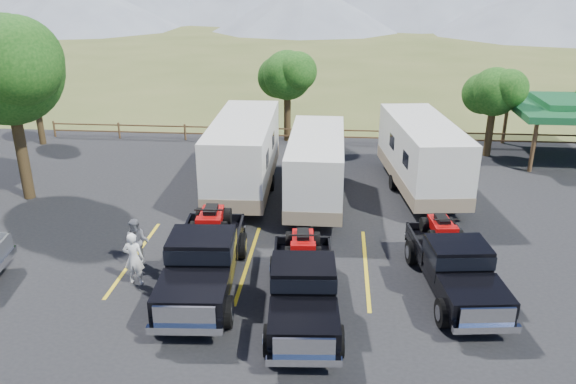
# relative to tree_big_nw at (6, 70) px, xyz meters

# --- Properties ---
(ground) EXTENTS (320.00, 320.00, 0.00)m
(ground) POSITION_rel_tree_big_nw_xyz_m (12.55, -9.03, -5.60)
(ground) COLOR #404E21
(ground) RESTS_ON ground
(asphalt_lot) EXTENTS (44.00, 34.00, 0.04)m
(asphalt_lot) POSITION_rel_tree_big_nw_xyz_m (12.55, -6.03, -5.58)
(asphalt_lot) COLOR black
(asphalt_lot) RESTS_ON ground
(stall_lines) EXTENTS (12.12, 5.50, 0.01)m
(stall_lines) POSITION_rel_tree_big_nw_xyz_m (12.55, -5.03, -5.55)
(stall_lines) COLOR gold
(stall_lines) RESTS_ON asphalt_lot
(tree_big_nw) EXTENTS (5.54, 5.18, 7.84)m
(tree_big_nw) POSITION_rel_tree_big_nw_xyz_m (0.00, 0.00, 0.00)
(tree_big_nw) COLOR #302313
(tree_big_nw) RESTS_ON ground
(tree_ne_a) EXTENTS (3.11, 2.92, 4.76)m
(tree_ne_a) POSITION_rel_tree_big_nw_xyz_m (21.52, 7.99, -2.11)
(tree_ne_a) COLOR #302313
(tree_ne_a) RESTS_ON ground
(tree_north) EXTENTS (3.46, 3.24, 5.25)m
(tree_north) POSITION_rel_tree_big_nw_xyz_m (10.52, 9.99, -1.76)
(tree_north) COLOR #302313
(tree_north) RESTS_ON ground
(tree_nw_small) EXTENTS (2.59, 2.43, 3.85)m
(tree_nw_small) POSITION_rel_tree_big_nw_xyz_m (-3.48, 7.99, -2.81)
(tree_nw_small) COLOR #302313
(tree_nw_small) RESTS_ON ground
(rail_fence) EXTENTS (36.12, 0.12, 1.00)m
(rail_fence) POSITION_rel_tree_big_nw_xyz_m (14.55, 9.47, -4.99)
(rail_fence) COLOR brown
(rail_fence) RESTS_ON ground
(pavilion) EXTENTS (6.20, 6.20, 3.22)m
(pavilion) POSITION_rel_tree_big_nw_xyz_m (25.55, 7.97, -2.81)
(pavilion) COLOR brown
(pavilion) RESTS_ON ground
(rig_left) EXTENTS (2.54, 6.41, 2.10)m
(rig_left) POSITION_rel_tree_big_nw_xyz_m (9.44, -6.68, -4.54)
(rig_left) COLOR black
(rig_left) RESTS_ON asphalt_lot
(rig_center) EXTENTS (2.37, 5.93, 1.94)m
(rig_center) POSITION_rel_tree_big_nw_xyz_m (12.60, -7.86, -4.62)
(rig_center) COLOR black
(rig_center) RESTS_ON asphalt_lot
(rig_right) EXTENTS (2.54, 5.86, 1.90)m
(rig_right) POSITION_rel_tree_big_nw_xyz_m (17.15, -6.18, -4.64)
(rig_right) COLOR black
(rig_right) RESTS_ON asphalt_lot
(trailer_left) EXTENTS (2.69, 9.61, 3.34)m
(trailer_left) POSITION_rel_tree_big_nw_xyz_m (9.38, 1.46, -3.81)
(trailer_left) COLOR silver
(trailer_left) RESTS_ON asphalt_lot
(trailer_center) EXTENTS (2.30, 8.57, 2.99)m
(trailer_center) POSITION_rel_tree_big_nw_xyz_m (12.62, 0.45, -3.99)
(trailer_center) COLOR silver
(trailer_center) RESTS_ON asphalt_lot
(trailer_right) EXTENTS (3.34, 9.29, 3.21)m
(trailer_right) POSITION_rel_tree_big_nw_xyz_m (17.20, 2.23, -3.88)
(trailer_right) COLOR silver
(trailer_right) RESTS_ON asphalt_lot
(person_a) EXTENTS (0.65, 0.44, 1.77)m
(person_a) POSITION_rel_tree_big_nw_xyz_m (7.21, -6.74, -4.67)
(person_a) COLOR white
(person_a) RESTS_ON asphalt_lot
(person_b) EXTENTS (0.90, 0.75, 1.68)m
(person_b) POSITION_rel_tree_big_nw_xyz_m (6.90, -5.56, -4.72)
(person_b) COLOR slate
(person_b) RESTS_ON asphalt_lot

